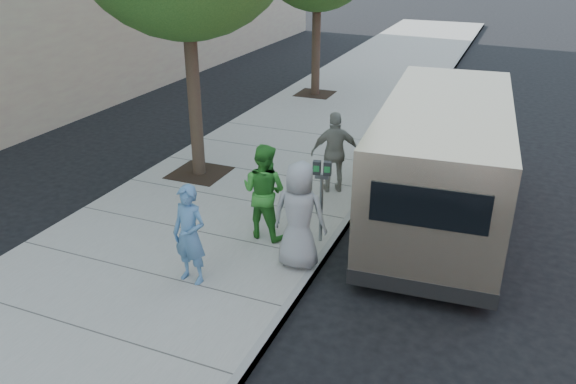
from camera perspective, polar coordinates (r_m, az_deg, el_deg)
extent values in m
plane|color=black|center=(9.97, -4.58, -5.70)|extent=(120.00, 120.00, 0.00)
cube|color=gray|center=(10.38, -9.54, -4.21)|extent=(5.00, 60.00, 0.15)
cube|color=gray|center=(9.44, 3.29, -7.00)|extent=(0.12, 60.00, 0.16)
cube|color=black|center=(12.81, -8.97, 1.95)|extent=(1.20, 1.20, 0.01)
cylinder|color=#38281E|center=(12.20, -9.58, 10.55)|extent=(0.28, 0.28, 3.96)
cube|color=black|center=(19.35, 2.77, 9.96)|extent=(1.20, 1.20, 0.01)
cylinder|color=#38281E|center=(18.98, 2.88, 15.09)|extent=(0.28, 0.28, 3.52)
cylinder|color=gray|center=(9.61, 3.37, -1.86)|extent=(0.06, 0.06, 1.18)
cube|color=gray|center=(9.35, 3.47, 1.62)|extent=(0.24, 0.11, 0.08)
cube|color=#2D2D30|center=(9.31, 2.95, 2.50)|extent=(0.14, 0.13, 0.23)
cube|color=#2D2D30|center=(9.28, 4.04, 2.41)|extent=(0.14, 0.13, 0.23)
cube|color=beige|center=(10.63, 15.40, 3.16)|extent=(2.56, 5.93, 2.13)
cube|color=beige|center=(13.79, 16.13, 5.61)|extent=(2.01, 0.73, 0.91)
cube|color=black|center=(7.81, 14.12, -1.62)|extent=(1.60, 0.14, 0.59)
cylinder|color=black|center=(12.79, 11.40, 2.94)|extent=(0.34, 0.83, 0.81)
cylinder|color=black|center=(12.74, 19.80, 1.85)|extent=(0.34, 0.83, 0.81)
cylinder|color=black|center=(9.25, 8.03, -5.53)|extent=(0.34, 0.83, 0.81)
cylinder|color=black|center=(9.19, 19.73, -7.12)|extent=(0.34, 0.83, 0.81)
imported|color=teal|center=(8.54, -9.96, -4.30)|extent=(0.62, 0.45, 1.58)
imported|color=#348A2D|center=(9.68, -2.45, 0.08)|extent=(0.90, 0.74, 1.71)
imported|color=gray|center=(8.77, 1.16, -2.40)|extent=(0.92, 0.64, 1.77)
imported|color=gray|center=(11.49, 4.81, 4.03)|extent=(1.07, 0.81, 1.70)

